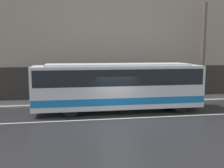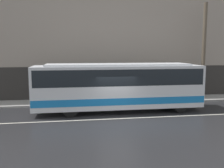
{
  "view_description": "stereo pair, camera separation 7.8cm",
  "coord_description": "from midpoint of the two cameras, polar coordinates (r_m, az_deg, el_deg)",
  "views": [
    {
      "loc": [
        -2.75,
        -14.52,
        4.09
      ],
      "look_at": [
        -0.07,
        1.99,
        1.88
      ],
      "focal_mm": 40.0,
      "sensor_mm": 36.0,
      "label": 1
    },
    {
      "loc": [
        -2.67,
        -14.53,
        4.09
      ],
      "look_at": [
        -0.07,
        1.99,
        1.88
      ],
      "focal_mm": 40.0,
      "sensor_mm": 36.0,
      "label": 2
    }
  ],
  "objects": [
    {
      "name": "ground_plane",
      "position": [
        15.33,
        1.59,
        -7.93
      ],
      "size": [
        60.0,
        60.0,
        0.0
      ],
      "primitive_type": "plane",
      "color": "#262628"
    },
    {
      "name": "transit_bus",
      "position": [
        16.95,
        1.59,
        -0.13
      ],
      "size": [
        11.27,
        2.61,
        3.25
      ],
      "color": "silver",
      "rests_on": "ground_plane"
    },
    {
      "name": "sidewalk",
      "position": [
        20.32,
        -1.1,
        -3.89
      ],
      "size": [
        60.0,
        2.41,
        0.13
      ],
      "color": "#A09E99",
      "rests_on": "ground_plane"
    },
    {
      "name": "lane_stripe",
      "position": [
        15.33,
        1.59,
        -7.92
      ],
      "size": [
        54.0,
        0.14,
        0.01
      ],
      "color": "beige",
      "rests_on": "ground_plane"
    },
    {
      "name": "building_facade",
      "position": [
        21.33,
        -1.64,
        12.46
      ],
      "size": [
        60.0,
        0.35,
        12.25
      ],
      "color": "gray",
      "rests_on": "ground_plane"
    },
    {
      "name": "utility_pole_near",
      "position": [
        22.22,
        20.31,
        7.02
      ],
      "size": [
        0.31,
        0.31,
        7.88
      ],
      "color": "brown",
      "rests_on": "sidewalk"
    }
  ]
}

